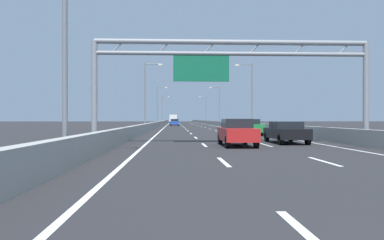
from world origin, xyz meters
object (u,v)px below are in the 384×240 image
object	(u,v)px
streetlamp_left_near	(71,17)
green_car	(250,127)
streetlamp_right_distant	(205,108)
blue_car	(175,122)
streetlamp_right_far	(218,103)
red_car	(237,132)
sign_gantry	(228,64)
streetlamp_right_mid	(250,92)
streetlamp_left_far	(158,103)
white_car	(175,122)
streetlamp_left_mid	(147,92)
black_car	(286,132)
streetlamp_left_distant	(163,108)
box_truck	(173,119)

from	to	relation	value
streetlamp_left_near	green_car	distance (m)	24.51
streetlamp_right_distant	blue_car	size ratio (longest dim) A/B	2.14
streetlamp_right_far	red_car	bearing A→B (deg)	-95.64
sign_gantry	streetlamp_right_mid	xyz separation A→B (m)	(7.71, 32.61, 0.53)
streetlamp_left_near	sign_gantry	bearing A→B (deg)	50.44
green_car	streetlamp_right_distant	bearing A→B (deg)	87.83
streetlamp_right_distant	green_car	size ratio (longest dim) A/B	2.04
streetlamp_left_far	white_car	bearing A→B (deg)	28.96
streetlamp_left_far	blue_car	bearing A→B (deg)	-71.66
streetlamp_left_mid	black_car	size ratio (longest dim) A/B	2.10
streetlamp_right_distant	blue_car	distance (m)	54.84
streetlamp_left_mid	black_car	world-z (taller)	streetlamp_left_mid
red_car	blue_car	world-z (taller)	red_car
streetlamp_left_distant	green_car	world-z (taller)	streetlamp_left_distant
streetlamp_right_far	sign_gantry	bearing A→B (deg)	-95.95
streetlamp_left_far	box_truck	distance (m)	36.22
streetlamp_right_mid	black_car	world-z (taller)	streetlamp_right_mid
streetlamp_left_far	box_truck	world-z (taller)	streetlamp_left_far
white_car	streetlamp_right_distant	bearing A→B (deg)	74.46
streetlamp_right_far	blue_car	bearing A→B (deg)	-131.77
streetlamp_left_near	white_car	xyz separation A→B (m)	(4.06, 84.96, -4.63)
sign_gantry	streetlamp_right_distant	size ratio (longest dim) A/B	1.79
streetlamp_left_far	white_car	size ratio (longest dim) A/B	2.03
streetlamp_left_distant	streetlamp_left_mid	bearing A→B (deg)	-90.00
streetlamp_left_near	red_car	bearing A→B (deg)	42.43
streetlamp_left_distant	streetlamp_right_mid	bearing A→B (deg)	-79.77
streetlamp_right_far	box_truck	world-z (taller)	streetlamp_right_far
black_car	box_truck	distance (m)	109.52
streetlamp_left_far	streetlamp_right_distant	xyz separation A→B (m)	(14.93, 41.35, 0.00)
streetlamp_left_mid	blue_car	size ratio (longest dim) A/B	2.14
green_car	black_car	world-z (taller)	green_car
green_car	box_truck	world-z (taller)	box_truck
sign_gantry	green_car	xyz separation A→B (m)	(3.82, 12.64, -4.09)
red_car	box_truck	size ratio (longest dim) A/B	0.57
streetlamp_right_distant	blue_car	xyz separation A→B (m)	(-10.89, -53.55, -4.63)
red_car	white_car	xyz separation A→B (m)	(-3.38, 78.15, -0.01)
streetlamp_left_near	streetlamp_left_mid	world-z (taller)	same
streetlamp_right_mid	white_car	world-z (taller)	streetlamp_right_mid
green_car	box_truck	xyz separation A→B (m)	(-7.39, 97.16, 0.83)
streetlamp_left_far	green_car	bearing A→B (deg)	-79.80
streetlamp_right_far	red_car	size ratio (longest dim) A/B	2.19
streetlamp_right_far	streetlamp_right_distant	distance (m)	41.35
red_car	black_car	xyz separation A→B (m)	(3.49, 2.47, -0.06)
red_car	white_car	distance (m)	78.23
streetlamp_left_mid	white_car	distance (m)	44.03
streetlamp_left_far	green_car	xyz separation A→B (m)	(11.04, -61.32, -4.62)
streetlamp_right_distant	sign_gantry	bearing A→B (deg)	-93.82
white_car	black_car	bearing A→B (deg)	-84.81
sign_gantry	white_car	distance (m)	76.39
sign_gantry	streetlamp_left_mid	world-z (taller)	streetlamp_left_mid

